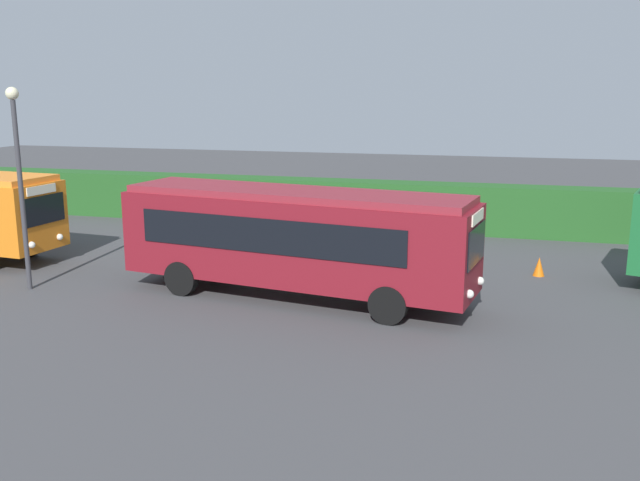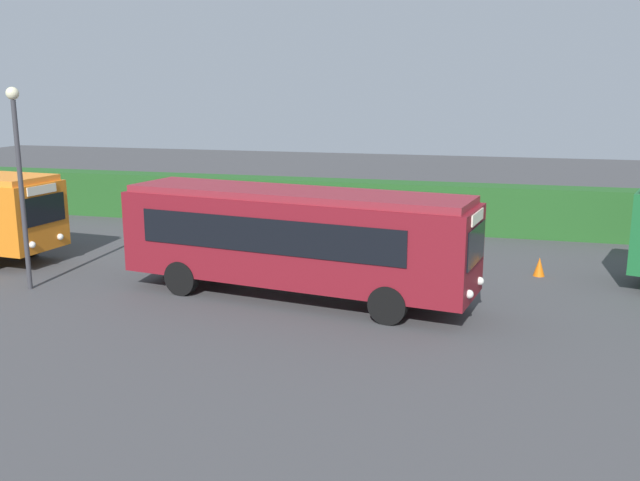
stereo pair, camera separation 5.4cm
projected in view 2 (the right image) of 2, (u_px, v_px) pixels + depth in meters
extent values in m
plane|color=#424244|center=(282.00, 281.00, 21.44)|extent=(85.27, 85.27, 0.00)
cube|color=black|center=(44.00, 210.00, 22.70)|extent=(0.23, 1.92, 0.94)
cube|color=silver|center=(42.00, 190.00, 22.56)|extent=(0.17, 1.29, 0.28)
cylinder|color=black|center=(30.00, 242.00, 24.58)|extent=(1.02, 0.38, 1.00)
sphere|color=silver|center=(60.00, 237.00, 23.51)|extent=(0.22, 0.22, 0.22)
sphere|color=silver|center=(32.00, 245.00, 22.32)|extent=(0.22, 0.22, 0.22)
cube|color=maroon|center=(295.00, 239.00, 19.37)|extent=(10.26, 3.88, 2.33)
cube|color=maroon|center=(295.00, 194.00, 19.10)|extent=(9.93, 3.65, 0.20)
cube|color=black|center=(303.00, 221.00, 20.50)|extent=(7.72, 1.26, 0.93)
cube|color=black|center=(265.00, 236.00, 18.37)|extent=(7.72, 1.26, 0.93)
cube|color=black|center=(476.00, 245.00, 17.32)|extent=(0.34, 1.91, 0.98)
cube|color=silver|center=(477.00, 217.00, 17.17)|extent=(0.24, 1.28, 0.28)
cylinder|color=black|center=(412.00, 283.00, 19.36)|extent=(1.03, 0.43, 1.00)
cylinder|color=black|center=(388.00, 305.00, 17.44)|extent=(1.03, 0.43, 1.00)
cylinder|color=black|center=(221.00, 261.00, 21.83)|extent=(1.03, 0.43, 1.00)
cylinder|color=black|center=(181.00, 278.00, 19.91)|extent=(1.03, 0.43, 1.00)
sphere|color=silver|center=(480.00, 281.00, 18.12)|extent=(0.22, 0.22, 0.22)
sphere|color=silver|center=(469.00, 294.00, 16.97)|extent=(0.22, 0.22, 0.22)
cube|color=#334C8C|center=(51.00, 235.00, 26.31)|extent=(0.35, 0.38, 0.77)
cube|color=#4C6B47|center=(49.00, 216.00, 26.16)|extent=(0.44, 0.54, 0.67)
sphere|color=beige|center=(48.00, 205.00, 26.06)|extent=(0.21, 0.21, 0.21)
cube|color=#225621|center=(347.00, 204.00, 29.67)|extent=(54.63, 1.38, 1.99)
cone|color=orange|center=(539.00, 267.00, 21.97)|extent=(0.36, 0.36, 0.60)
cylinder|color=#38383D|center=(22.00, 197.00, 20.04)|extent=(0.14, 0.14, 5.49)
sphere|color=beige|center=(12.00, 93.00, 19.42)|extent=(0.36, 0.36, 0.36)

